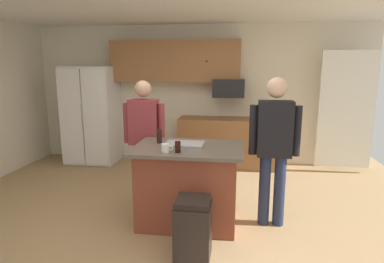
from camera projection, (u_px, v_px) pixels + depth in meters
floor at (167, 226)px, 3.82m from camera, size 7.04×7.04×0.00m
back_wall at (198, 95)px, 6.28m from camera, size 6.40×0.10×2.60m
french_door_window_panel at (346, 110)px, 5.55m from camera, size 0.90×0.06×2.00m
cabinet_run_upper at (175, 61)px, 6.02m from camera, size 2.40×0.38×0.75m
cabinet_run_lower at (228, 142)px, 6.05m from camera, size 1.80×0.63×0.90m
refrigerator at (92, 115)px, 6.24m from camera, size 0.93×0.76×1.83m
microwave_over_range at (229, 88)px, 5.87m from camera, size 0.56×0.40×0.32m
kitchen_island at (188, 185)px, 3.83m from camera, size 1.26×0.88×0.93m
person_guest_left at (144, 133)px, 4.38m from camera, size 0.57×0.22×1.66m
person_guest_right at (274, 142)px, 3.68m from camera, size 0.57×0.23×1.72m
mug_blue_stoneware at (166, 148)px, 3.48m from camera, size 0.13×0.08×0.10m
glass_stout_tall at (178, 147)px, 3.47m from camera, size 0.06×0.06×0.12m
glass_short_whisky at (159, 136)px, 3.90m from camera, size 0.06×0.06×0.16m
serving_tray at (184, 145)px, 3.74m from camera, size 0.44×0.30×0.04m
trash_bin at (193, 228)px, 3.14m from camera, size 0.34×0.34×0.61m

